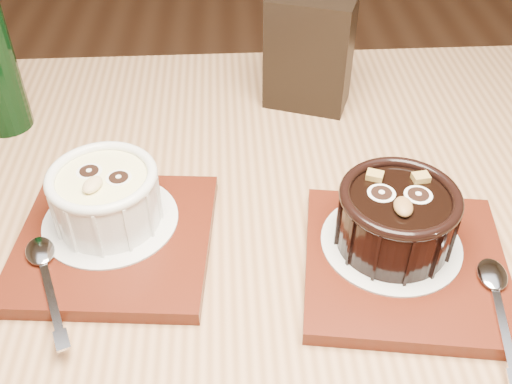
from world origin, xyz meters
TOP-DOWN VIEW (x-y plane):
  - table at (-0.12, -0.12)m, footprint 1.21×0.82m
  - tray_left at (-0.24, -0.11)m, footprint 0.19×0.19m
  - doily_left at (-0.25, -0.09)m, footprint 0.13×0.13m
  - ramekin_white at (-0.25, -0.09)m, footprint 0.10×0.10m
  - spoon_left at (-0.29, -0.16)m, footprint 0.07×0.13m
  - tray_right at (0.03, -0.15)m, footprint 0.20×0.20m
  - doily_right at (0.02, -0.13)m, footprint 0.13×0.13m
  - ramekin_dark at (0.02, -0.13)m, footprint 0.11×0.11m
  - spoon_right at (0.09, -0.21)m, footprint 0.05×0.14m
  - condiment_stand at (-0.03, 0.14)m, footprint 0.11×0.09m

SIDE VIEW (x-z plane):
  - table at x=-0.12m, z-range 0.28..1.03m
  - tray_left at x=-0.24m, z-range 0.75..0.76m
  - tray_right at x=0.03m, z-range 0.75..0.76m
  - doily_left at x=-0.25m, z-range 0.77..0.77m
  - doily_right at x=0.02m, z-range 0.77..0.77m
  - spoon_left at x=-0.29m, z-range 0.77..0.77m
  - spoon_right at x=0.09m, z-range 0.77..0.77m
  - ramekin_white at x=-0.25m, z-range 0.77..0.83m
  - ramekin_dark at x=0.02m, z-range 0.77..0.83m
  - condiment_stand at x=-0.03m, z-range 0.75..0.89m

